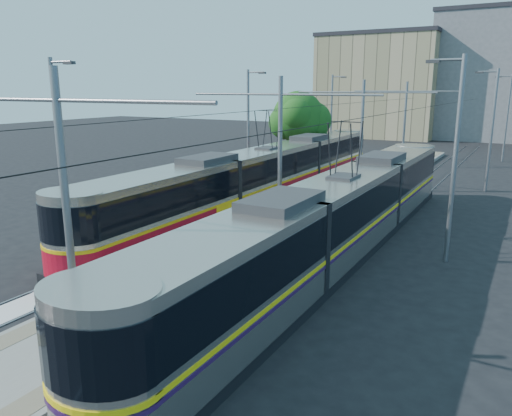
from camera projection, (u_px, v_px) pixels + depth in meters
The scene contains 14 objects.
ground at pixel (173, 294), 16.85m from camera, with size 160.00×160.00×0.00m, color black.
platform at pixel (344, 197), 31.22m from camera, with size 4.00×50.00×0.30m, color gray.
tactile_strip_left at pixel (322, 192), 31.88m from camera, with size 0.70×50.00×0.01m, color gray.
tactile_strip_right at pixel (366, 197), 30.50m from camera, with size 0.70×50.00×0.01m, color gray.
rails at pixel (344, 199), 31.25m from camera, with size 8.71×70.00×0.03m.
track_arrow at pixel (25, 305), 16.02m from camera, with size 1.20×5.00×0.01m, color silver.
tram_left at pixel (267, 175), 29.66m from camera, with size 2.43×30.83×5.50m.
tram_right at pixel (342, 213), 20.19m from camera, with size 2.43×27.76×5.50m.
catenary at pixel (330, 129), 27.78m from camera, with size 9.20×70.00×7.00m.
street_lamps at pixel (366, 127), 33.66m from camera, with size 15.18×38.22×8.00m.
shelter at pixel (336, 193), 26.33m from camera, with size 0.64×0.97×2.04m.
tree at pixel (302, 118), 39.76m from camera, with size 4.51×4.17×6.56m.
building_left at pixel (381, 86), 70.80m from camera, with size 16.32×12.24×14.09m.
building_centre at pixel (510, 76), 66.27m from camera, with size 18.36×14.28×16.66m.
Camera 1 is at (10.15, -12.30, 6.79)m, focal length 35.00 mm.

